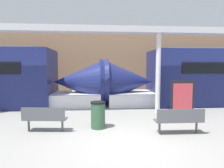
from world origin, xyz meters
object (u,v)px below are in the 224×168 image
object	(u,v)px
bench_near	(179,119)
bench_far	(44,117)
support_column_near	(158,74)
trash_bin	(98,115)
poster_board	(182,99)

from	to	relation	value
bench_near	bench_far	bearing A→B (deg)	173.25
support_column_near	trash_bin	bearing A→B (deg)	-142.00
bench_far	trash_bin	size ratio (longest dim) A/B	1.56
bench_far	poster_board	world-z (taller)	poster_board
bench_near	trash_bin	distance (m)	2.70
support_column_near	poster_board	bearing A→B (deg)	-57.59
bench_far	support_column_near	world-z (taller)	support_column_near
trash_bin	bench_near	bearing A→B (deg)	-18.70
bench_far	support_column_near	size ratio (longest dim) A/B	0.40
bench_near	bench_far	xyz separation A→B (m)	(-4.31, 0.59, -0.00)
bench_near	trash_bin	size ratio (longest dim) A/B	1.64
bench_near	poster_board	xyz separation A→B (m)	(0.97, 1.97, 0.30)
bench_near	poster_board	distance (m)	2.22
poster_board	support_column_near	xyz separation A→B (m)	(-0.70, 1.11, 1.04)
poster_board	bench_near	bearing A→B (deg)	-116.34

